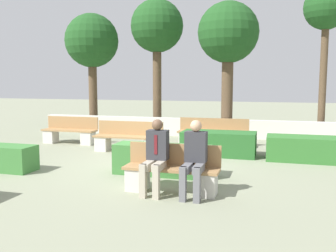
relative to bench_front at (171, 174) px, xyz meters
The scene contains 16 objects.
ground_plane 2.38m from the bench_front, 119.40° to the left, with size 60.00×60.00×0.00m, color gray.
perimeter_wall 7.14m from the bench_front, 99.32° to the left, with size 12.13×0.30×0.66m.
bench_front is the anchor object (origin of this frame).
bench_left_side 5.08m from the bench_front, 90.98° to the left, with size 2.19×0.49×0.86m.
bench_right_side 6.33m from the bench_front, 137.36° to the left, with size 1.83×0.49×0.86m.
bench_back 4.15m from the bench_front, 123.33° to the left, with size 2.00×0.48×0.86m.
person_seated_man 0.50m from the bench_front, 151.60° to the right, with size 0.38×0.64×1.33m.
person_seated_woman 0.63m from the bench_front, 17.10° to the right, with size 0.38×0.64×1.34m.
hedge_block_near_left 3.71m from the bench_front, 85.29° to the left, with size 2.00×0.88×0.65m.
hedge_block_near_right 4.20m from the bench_front, behind, with size 1.53×0.62×0.58m.
hedge_block_mid_left 1.31m from the bench_front, 114.56° to the left, with size 2.09×0.63×0.65m.
hedge_block_mid_right 4.40m from the bench_front, 54.56° to the left, with size 1.94×0.90×0.62m.
tree_leftmost 9.98m from the bench_front, 125.90° to the left, with size 2.18×2.18×4.77m.
tree_center_left 9.30m from the bench_front, 109.61° to the left, with size 2.09×2.09×5.25m.
tree_center_right 8.26m from the bench_front, 89.84° to the left, with size 2.22×2.22×4.91m.
tree_rightmost 9.30m from the bench_front, 66.64° to the left, with size 1.52×1.52×5.29m.
Camera 1 is at (2.96, -8.47, 2.01)m, focal length 40.00 mm.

